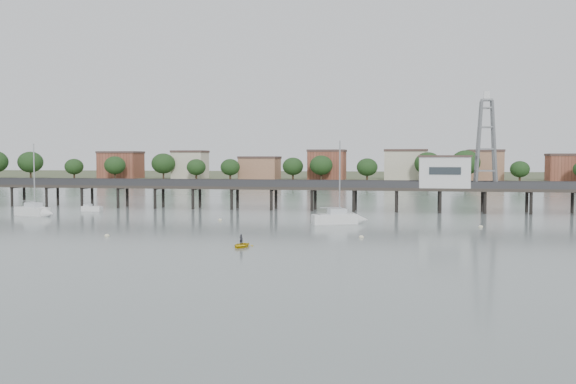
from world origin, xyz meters
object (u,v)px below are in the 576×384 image
Objects in this scene: sailboat_c at (344,219)px; yellow_dinghy at (241,247)px; lattice_tower at (486,144)px; sailboat_b at (38,212)px; white_tender at (91,209)px; pier at (294,188)px.

yellow_dinghy is (-7.69, -24.84, -0.65)m from sailboat_c.
lattice_tower reaches higher than sailboat_b.
sailboat_b is (-67.79, -18.90, -10.45)m from lattice_tower.
sailboat_c reaches higher than sailboat_b.
sailboat_b is (-47.14, 2.70, 0.00)m from sailboat_c.
lattice_tower is 65.77m from white_tender.
lattice_tower is 31.65m from sailboat_c.
sailboat_c is at bearing 76.14° from yellow_dinghy.
yellow_dinghy is at bearing -46.67° from white_tender.
sailboat_c is (10.85, -21.60, -3.14)m from pier.
lattice_tower is at bearing 22.15° from sailboat_c.
sailboat_c is (-20.65, -21.60, -10.45)m from lattice_tower.
lattice_tower is (31.50, 0.00, 7.31)m from pier.
pier is at bearing -180.00° from lattice_tower.
sailboat_c is 47.22m from sailboat_b.
yellow_dinghy is at bearing -131.33° from sailboat_c.
sailboat_c is 1.02× the size of sailboat_b.
sailboat_b reaches higher than pier.
pier reaches higher than yellow_dinghy.
sailboat_b is 3.47× the size of white_tender.
white_tender is at bearing -172.31° from lattice_tower.
pier is 32.34m from lattice_tower.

